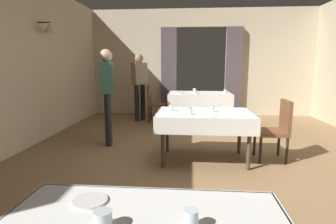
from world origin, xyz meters
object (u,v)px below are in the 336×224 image
dining_table_far (200,97)px  plate_near_c (90,201)px  plate_mid_b (210,116)px  glass_far_b (225,91)px  dining_table_mid (205,118)px  glass_mid_a (212,109)px  person_waiter_by_doorway (139,81)px  glass_mid_c (190,111)px  glass_near_b (191,219)px  glass_far_a (196,92)px  glass_mid_d (171,108)px  person_diner_standing_aside (107,89)px  plate_far_d (180,93)px  glass_near_d (103,220)px  glass_far_c (195,91)px  chair_mid_right (277,127)px  chair_far_left (154,102)px

dining_table_far → plate_near_c: size_ratio=8.65×
plate_mid_b → glass_far_b: 3.19m
plate_mid_b → dining_table_mid: bearing=98.0°
glass_mid_a → person_waiter_by_doorway: size_ratio=0.06×
glass_mid_c → person_waiter_by_doorway: 3.39m
glass_near_b → glass_mid_a: (0.32, 2.96, 0.01)m
glass_far_a → glass_mid_d: bearing=-99.9°
person_diner_standing_aside → person_waiter_by_doorway: bearing=85.7°
person_diner_standing_aside → plate_far_d: bearing=58.3°
dining_table_far → glass_mid_c: bearing=-94.5°
dining_table_far → glass_near_d: 5.87m
dining_table_far → glass_far_a: glass_far_a is taller
glass_mid_c → glass_far_c: (0.10, 3.05, 0.01)m
dining_table_mid → dining_table_far: same height
plate_near_c → chair_mid_right: bearing=57.6°
glass_mid_a → glass_far_c: bearing=94.6°
dining_table_far → plate_far_d: 0.53m
glass_far_a → plate_far_d: size_ratio=0.39×
plate_near_c → glass_far_b: 5.74m
chair_mid_right → glass_mid_a: bearing=-173.9°
dining_table_far → glass_far_a: size_ratio=17.95×
glass_mid_d → plate_far_d: (0.04, 2.59, -0.04)m
chair_mid_right → glass_mid_a: (-0.99, -0.11, 0.28)m
plate_mid_b → glass_mid_a: bearing=79.9°
glass_far_c → plate_far_d: glass_far_c is taller
chair_mid_right → person_diner_standing_aside: size_ratio=0.54×
glass_far_c → dining_table_far: bearing=9.3°
chair_far_left → glass_mid_d: (0.64, -2.73, 0.28)m
dining_table_mid → plate_mid_b: size_ratio=6.04×
glass_far_c → plate_far_d: size_ratio=0.50×
glass_mid_c → glass_far_b: size_ratio=1.02×
glass_mid_d → chair_far_left: bearing=103.2°
glass_far_a → person_diner_standing_aside: (-1.61, -1.81, 0.23)m
glass_far_a → person_diner_standing_aside: 2.44m
chair_far_left → glass_near_d: chair_far_left is taller
chair_far_left → glass_near_b: chair_far_left is taller
glass_near_d → plate_mid_b: bearing=76.5°
chair_mid_right → person_diner_standing_aside: bearing=168.4°
glass_mid_c → plate_far_d: (-0.25, 2.89, -0.04)m
person_waiter_by_doorway → plate_mid_b: bearing=-63.9°
plate_mid_b → glass_far_c: (-0.17, 3.16, 0.05)m
glass_far_b → glass_mid_c: bearing=-105.9°
chair_far_left → glass_far_b: (1.79, -0.01, 0.28)m
dining_table_mid → glass_near_b: bearing=-94.0°
chair_mid_right → glass_far_a: (-1.19, 2.39, 0.28)m
glass_far_b → glass_far_a: bearing=-157.6°
dining_table_mid → dining_table_far: bearing=89.6°
chair_far_left → dining_table_mid: bearing=-67.7°
glass_near_d → plate_mid_b: 2.73m
plate_near_c → glass_far_a: 5.31m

